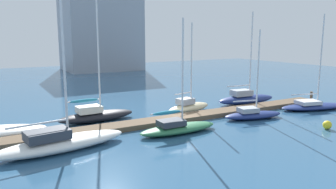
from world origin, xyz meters
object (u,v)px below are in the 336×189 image
object	(u,v)px
harbor_building_distant	(100,28)
sailboat_1	(60,141)
sailboat_4	(189,106)
mooring_buoy_yellow	(327,125)
sailboat_5	(253,114)
sailboat_7	(313,105)
sailboat_3	(177,127)
sailboat_6	(246,98)
sailboat_2	(96,114)

from	to	relation	value
harbor_building_distant	sailboat_1	bearing A→B (deg)	-111.03
sailboat_4	mooring_buoy_yellow	size ratio (longest dim) A/B	12.30
sailboat_5	mooring_buoy_yellow	distance (m)	6.03
mooring_buoy_yellow	harbor_building_distant	xyz separation A→B (m)	(-0.52, 54.29, 8.68)
sailboat_5	sailboat_7	bearing A→B (deg)	10.46
sailboat_3	sailboat_7	distance (m)	16.11
sailboat_6	sailboat_7	size ratio (longest dim) A/B	1.05
sailboat_5	mooring_buoy_yellow	xyz separation A→B (m)	(2.75, -5.37, -0.11)
harbor_building_distant	sailboat_6	bearing A→B (deg)	-87.55
sailboat_6	sailboat_5	bearing A→B (deg)	-122.98
sailboat_7	sailboat_5	bearing A→B (deg)	-167.05
sailboat_3	sailboat_6	distance (m)	13.46
mooring_buoy_yellow	sailboat_1	bearing A→B (deg)	164.76
sailboat_5	sailboat_6	world-z (taller)	sailboat_6
harbor_building_distant	sailboat_3	bearing A→B (deg)	-101.79
sailboat_1	sailboat_7	world-z (taller)	sailboat_1
sailboat_2	sailboat_7	world-z (taller)	sailboat_2
sailboat_1	sailboat_4	bearing A→B (deg)	13.20
sailboat_3	sailboat_5	world-z (taller)	sailboat_3
mooring_buoy_yellow	sailboat_3	bearing A→B (deg)	155.50
mooring_buoy_yellow	sailboat_5	bearing A→B (deg)	117.13
sailboat_2	harbor_building_distant	world-z (taller)	harbor_building_distant
sailboat_6	sailboat_3	bearing A→B (deg)	-150.01
sailboat_7	mooring_buoy_yellow	distance (m)	7.43
sailboat_6	mooring_buoy_yellow	world-z (taller)	sailboat_6
sailboat_1	sailboat_6	bearing A→B (deg)	6.69
sailboat_3	sailboat_7	size ratio (longest dim) A/B	0.92
sailboat_1	sailboat_7	size ratio (longest dim) A/B	1.40
sailboat_1	mooring_buoy_yellow	world-z (taller)	sailboat_1
sailboat_2	mooring_buoy_yellow	size ratio (longest dim) A/B	16.65
sailboat_3	sailboat_4	distance (m)	7.03
sailboat_1	sailboat_5	xyz separation A→B (m)	(16.61, 0.09, -0.18)
sailboat_3	sailboat_1	bearing A→B (deg)	177.75
sailboat_4	sailboat_1	bearing A→B (deg)	-171.22
sailboat_4	sailboat_6	distance (m)	7.67
sailboat_7	sailboat_2	bearing A→B (deg)	177.11
sailboat_6	harbor_building_distant	world-z (taller)	harbor_building_distant
sailboat_3	sailboat_5	size ratio (longest dim) A/B	1.10
sailboat_5	mooring_buoy_yellow	bearing A→B (deg)	-51.35
sailboat_2	harbor_building_distant	size ratio (longest dim) A/B	0.64
sailboat_4	mooring_buoy_yellow	distance (m)	12.10
sailboat_5	sailboat_3	bearing A→B (deg)	-165.35
sailboat_3	sailboat_5	distance (m)	8.08
sailboat_5	mooring_buoy_yellow	size ratio (longest dim) A/B	11.30
sailboat_4	sailboat_7	world-z (taller)	sailboat_7
sailboat_3	harbor_building_distant	bearing A→B (deg)	78.29
sailboat_5	sailboat_7	distance (m)	8.04
sailboat_3	mooring_buoy_yellow	bearing A→B (deg)	-24.42
mooring_buoy_yellow	sailboat_2	bearing A→B (deg)	142.94
sailboat_3	sailboat_2	bearing A→B (deg)	123.63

